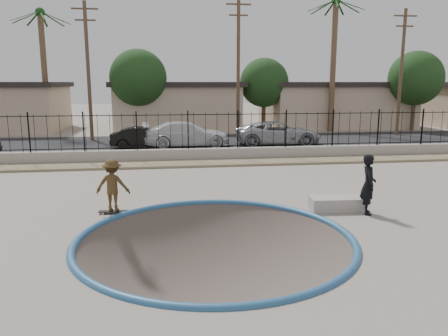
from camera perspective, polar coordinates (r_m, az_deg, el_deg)
name	(u,v)px	position (r m, az deg, el deg)	size (l,w,h in m)	color
ground	(187,175)	(23.84, -4.86, -0.94)	(120.00, 120.00, 2.20)	gray
bowl_pit	(215,239)	(11.05, -1.17, -9.31)	(6.84, 6.84, 1.80)	#4B3F39
coping_ring	(215,239)	(11.05, -1.17, -9.31)	(7.04, 7.04, 0.20)	#295986
rock_strip	(190,164)	(20.87, -4.48, 0.58)	(42.00, 1.60, 0.11)	#938560
retaining_wall	(188,155)	(21.91, -4.67, 1.73)	(42.00, 0.45, 0.60)	gray
fence	(188,131)	(21.75, -4.72, 4.85)	(40.00, 0.04, 1.80)	black
street	(182,143)	(28.57, -5.45, 3.33)	(90.00, 8.00, 0.04)	black
house_center	(177,105)	(37.85, -6.16, 8.19)	(10.60, 8.60, 3.90)	tan
house_east	(334,104)	(40.78, 14.12, 8.12)	(12.60, 8.60, 3.90)	tan
palm_mid	(42,44)	(36.48, -22.64, 14.73)	(2.30, 2.30, 9.30)	brown
palm_right	(334,37)	(35.98, 14.23, 16.31)	(2.30, 2.30, 10.30)	brown
utility_pole_left	(88,69)	(30.67, -17.32, 12.19)	(1.70, 0.24, 9.00)	#473323
utility_pole_mid	(238,66)	(30.75, 1.87, 13.14)	(1.70, 0.24, 9.50)	#473323
utility_pole_right	(401,71)	(34.84, 22.15, 11.70)	(1.70, 0.24, 9.00)	#473323
street_tree_left	(138,78)	(34.33, -11.15, 11.45)	(4.32, 4.32, 6.36)	#473323
street_tree_mid	(264,83)	(36.23, 5.26, 11.03)	(3.96, 3.96, 5.83)	#473323
street_tree_right	(416,78)	(38.94, 23.76, 10.67)	(4.32, 4.32, 6.36)	#473323
skater	(113,188)	(13.34, -14.32, -2.57)	(1.01, 0.58, 1.56)	brown
skateboard	(114,211)	(13.52, -14.17, -5.53)	(0.93, 0.32, 0.08)	black
videographer	(368,184)	(13.58, 18.34, -2.05)	(0.65, 0.43, 1.79)	black
concrete_ledge	(336,204)	(13.88, 14.46, -4.52)	(1.60, 0.70, 0.40)	#A89D95
car_b	(143,137)	(26.41, -10.58, 3.94)	(1.30, 3.72, 1.23)	black
car_c	(187,134)	(26.50, -4.90, 4.42)	(2.12, 5.20, 1.51)	silver
car_d	(278,133)	(27.40, 7.11, 4.54)	(2.42, 5.24, 1.46)	#9899A0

